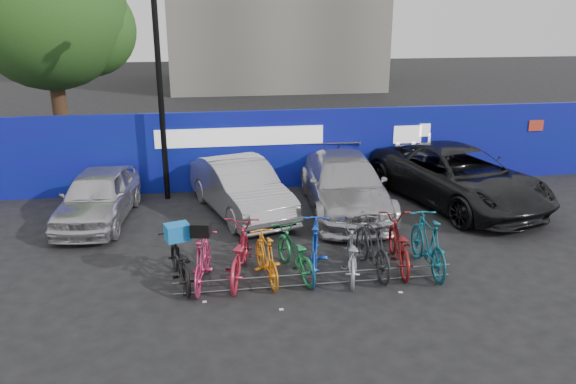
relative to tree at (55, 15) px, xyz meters
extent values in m
plane|color=black|center=(6.77, -10.06, -5.07)|extent=(100.00, 100.00, 0.00)
cube|color=navy|center=(6.77, -4.06, -3.87)|extent=(22.00, 0.15, 2.40)
cube|color=white|center=(5.77, -4.16, -3.42)|extent=(5.00, 0.02, 0.55)
cube|color=white|center=(10.97, -4.16, -3.52)|extent=(1.20, 0.02, 0.90)
cube|color=red|center=(15.27, -4.16, -3.37)|extent=(0.50, 0.02, 0.35)
cylinder|color=#382314|center=(-0.23, -0.06, -3.07)|extent=(0.50, 0.50, 4.00)
sphere|color=#2A551A|center=(-0.23, -0.06, 0.13)|extent=(5.20, 5.20, 5.20)
sphere|color=#2A551A|center=(0.97, 0.24, -0.47)|extent=(3.20, 3.20, 3.20)
cylinder|color=black|center=(3.57, -4.66, -2.07)|extent=(0.16, 0.16, 6.00)
cylinder|color=#595B60|center=(6.77, -10.66, -4.79)|extent=(5.60, 0.03, 0.03)
cylinder|color=#595B60|center=(6.77, -10.66, -5.02)|extent=(5.60, 0.03, 0.03)
cylinder|color=#595B60|center=(4.17, -10.66, -4.93)|extent=(0.03, 0.03, 0.28)
cylinder|color=#595B60|center=(5.47, -10.66, -4.93)|extent=(0.03, 0.03, 0.28)
cylinder|color=#595B60|center=(6.77, -10.66, -4.93)|extent=(0.03, 0.03, 0.28)
cylinder|color=#595B60|center=(8.07, -10.66, -4.93)|extent=(0.03, 0.03, 0.28)
cylinder|color=#595B60|center=(9.37, -10.66, -4.93)|extent=(0.03, 0.03, 0.28)
imported|color=#BDBCC1|center=(1.93, -6.25, -4.39)|extent=(2.01, 4.13, 1.36)
imported|color=#9F9EA3|center=(5.61, -6.23, -4.35)|extent=(2.78, 4.65, 1.45)
imported|color=#A9A8AD|center=(8.43, -6.39, -4.33)|extent=(2.40, 5.21, 1.48)
imported|color=black|center=(11.69, -6.31, -4.27)|extent=(4.11, 6.26, 1.60)
imported|color=black|center=(4.11, -10.11, -4.60)|extent=(1.02, 1.90, 0.95)
imported|color=#C42E5C|center=(4.57, -10.23, -4.54)|extent=(0.80, 1.83, 1.07)
imported|color=#B42338|center=(5.30, -10.06, -4.52)|extent=(1.15, 2.21, 1.10)
imported|color=orange|center=(5.84, -10.22, -4.56)|extent=(0.73, 1.75, 1.02)
imported|color=#207F45|center=(6.45, -10.08, -4.57)|extent=(1.09, 1.98, 0.99)
imported|color=#133EAF|center=(6.87, -10.11, -4.48)|extent=(0.97, 2.04, 1.18)
imported|color=#93969B|center=(7.60, -10.27, -4.58)|extent=(1.06, 1.97, 0.98)
imported|color=#262628|center=(8.08, -10.17, -4.47)|extent=(0.68, 2.01, 1.19)
imported|color=maroon|center=(8.68, -10.05, -4.53)|extent=(0.99, 2.12, 1.07)
imported|color=#10576A|center=(9.24, -10.28, -4.46)|extent=(0.64, 2.06, 1.23)
cube|color=blue|center=(4.11, -10.11, -3.96)|extent=(0.55, 0.48, 0.33)
cube|color=black|center=(4.57, -10.23, -3.87)|extent=(0.42, 0.39, 0.27)
camera|label=1|loc=(4.72, -20.52, 0.23)|focal=35.00mm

